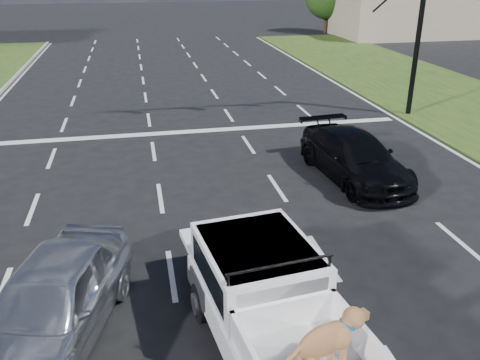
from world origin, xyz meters
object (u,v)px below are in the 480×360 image
at_px(traffic_signal, 368,3).
at_px(pickup_truck, 279,321).
at_px(black_coupe, 354,157).
at_px(silver_sedan, 52,302).

xyz_separation_m(traffic_signal, pickup_truck, (-7.41, -13.56, -3.79)).
bearing_deg(traffic_signal, black_coupe, -115.03).
bearing_deg(pickup_truck, black_coupe, 51.45).
distance_m(traffic_signal, silver_sedan, 16.89).
bearing_deg(traffic_signal, silver_sedan, -132.66).
distance_m(pickup_truck, black_coupe, 8.60).
xyz_separation_m(traffic_signal, silver_sedan, (-11.13, -12.08, -3.94)).
xyz_separation_m(traffic_signal, black_coupe, (-2.91, -6.24, -4.01)).
bearing_deg(pickup_truck, traffic_signal, 54.34).
height_order(pickup_truck, black_coupe, pickup_truck).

